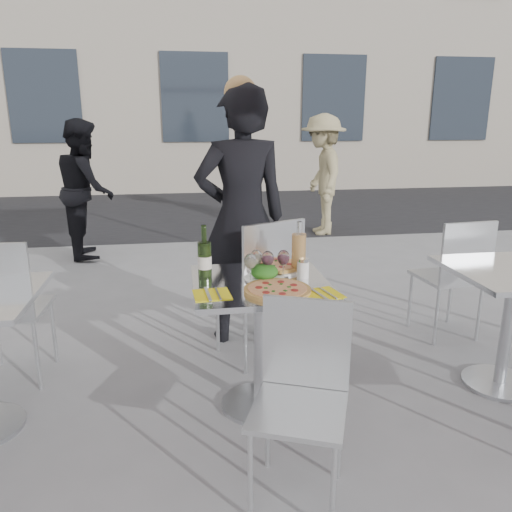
{
  "coord_description": "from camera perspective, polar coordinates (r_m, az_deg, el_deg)",
  "views": [
    {
      "loc": [
        -0.41,
        -2.5,
        1.59
      ],
      "look_at": [
        0.0,
        0.15,
        0.85
      ],
      "focal_mm": 35.0,
      "sensor_mm": 36.0,
      "label": 1
    }
  ],
  "objects": [
    {
      "name": "wineglass_red_a",
      "position": [
        2.68,
        1.34,
        -0.41
      ],
      "size": [
        0.07,
        0.07,
        0.16
      ],
      "color": "white",
      "rests_on": "main_table"
    },
    {
      "name": "pizza_far",
      "position": [
        2.89,
        2.17,
        -1.18
      ],
      "size": [
        0.33,
        0.33,
        0.03
      ],
      "color": "white",
      "rests_on": "main_table"
    },
    {
      "name": "pedestrian_b",
      "position": [
        7.07,
        7.59,
        9.16
      ],
      "size": [
        0.7,
        1.12,
        1.65
      ],
      "primitive_type": "imported",
      "rotation": [
        0.0,
        0.0,
        4.63
      ],
      "color": "tan",
      "rests_on": "ground"
    },
    {
      "name": "wineglass_white_a",
      "position": [
        2.63,
        -0.65,
        -0.72
      ],
      "size": [
        0.07,
        0.07,
        0.16
      ],
      "color": "white",
      "rests_on": "main_table"
    },
    {
      "name": "chair_near",
      "position": [
        2.2,
        5.29,
        -14.26
      ],
      "size": [
        0.51,
        0.51,
        0.85
      ],
      "rotation": [
        0.0,
        0.0,
        -0.39
      ],
      "color": "silver",
      "rests_on": "ground"
    },
    {
      "name": "napkin_left",
      "position": [
        2.48,
        -5.06,
        -4.38
      ],
      "size": [
        0.19,
        0.2,
        0.01
      ],
      "rotation": [
        0.0,
        0.0,
        0.07
      ],
      "color": "yellow",
      "rests_on": "main_table"
    },
    {
      "name": "napkin_right",
      "position": [
        2.5,
        7.54,
        -4.29
      ],
      "size": [
        0.21,
        0.21,
        0.01
      ],
      "rotation": [
        0.0,
        0.0,
        0.22
      ],
      "color": "yellow",
      "rests_on": "main_table"
    },
    {
      "name": "pedestrian_a",
      "position": [
        6.17,
        -18.87,
        7.26
      ],
      "size": [
        0.73,
        0.86,
        1.59
      ],
      "primitive_type": "imported",
      "rotation": [
        0.0,
        0.0,
        1.74
      ],
      "color": "black",
      "rests_on": "ground"
    },
    {
      "name": "carafe",
      "position": [
        2.81,
        4.9,
        0.49
      ],
      "size": [
        0.08,
        0.08,
        0.29
      ],
      "color": "#E1AB60",
      "rests_on": "main_table"
    },
    {
      "name": "wine_bottle",
      "position": [
        2.71,
        -5.9,
        -0.22
      ],
      "size": [
        0.07,
        0.07,
        0.29
      ],
      "color": "#34511E",
      "rests_on": "main_table"
    },
    {
      "name": "wineglass_white_b",
      "position": [
        2.71,
        0.04,
        -0.26
      ],
      "size": [
        0.07,
        0.07,
        0.16
      ],
      "color": "white",
      "rests_on": "main_table"
    },
    {
      "name": "side_chair_lfar",
      "position": [
        3.31,
        -26.94,
        -4.62
      ],
      "size": [
        0.44,
        0.45,
        0.93
      ],
      "rotation": [
        0.0,
        0.0,
        3.1
      ],
      "color": "silver",
      "rests_on": "ground"
    },
    {
      "name": "street_asphalt",
      "position": [
        9.15,
        -6.12,
        5.41
      ],
      "size": [
        24.0,
        5.0,
        0.0
      ],
      "primitive_type": "cube",
      "color": "black",
      "rests_on": "ground"
    },
    {
      "name": "salad_plate",
      "position": [
        2.69,
        0.96,
        -1.97
      ],
      "size": [
        0.22,
        0.22,
        0.09
      ],
      "color": "white",
      "rests_on": "main_table"
    },
    {
      "name": "chair_far",
      "position": [
        3.24,
        0.87,
        -2.7
      ],
      "size": [
        0.59,
        0.6,
        0.98
      ],
      "rotation": [
        0.0,
        0.0,
        3.54
      ],
      "color": "silver",
      "rests_on": "ground"
    },
    {
      "name": "side_chair_rfar",
      "position": [
        3.87,
        21.86,
        -1.45
      ],
      "size": [
        0.45,
        0.46,
        0.91
      ],
      "rotation": [
        0.0,
        0.0,
        3.23
      ],
      "color": "silver",
      "rests_on": "ground"
    },
    {
      "name": "pizza_near",
      "position": [
        2.51,
        2.47,
        -3.87
      ],
      "size": [
        0.34,
        0.34,
        0.02
      ],
      "color": "#BA8D48",
      "rests_on": "main_table"
    },
    {
      "name": "main_table",
      "position": [
        2.74,
        0.48,
        -7.1
      ],
      "size": [
        0.72,
        0.72,
        0.75
      ],
      "color": "#B7BABF",
      "rests_on": "ground"
    },
    {
      "name": "ground",
      "position": [
        2.99,
        0.46,
        -16.67
      ],
      "size": [
        80.0,
        80.0,
        0.0
      ],
      "primitive_type": "plane",
      "color": "slate"
    },
    {
      "name": "wineglass_red_b",
      "position": [
        2.7,
        3.15,
        -0.29
      ],
      "size": [
        0.07,
        0.07,
        0.16
      ],
      "color": "white",
      "rests_on": "main_table"
    },
    {
      "name": "woman_diner",
      "position": [
        3.54,
        -1.68,
        4.34
      ],
      "size": [
        0.71,
        0.5,
        1.82
      ],
      "primitive_type": "imported",
      "rotation": [
        0.0,
        0.0,
        3.25
      ],
      "color": "black",
      "rests_on": "ground"
    },
    {
      "name": "sugar_shaker",
      "position": [
        2.73,
        5.39,
        -1.4
      ],
      "size": [
        0.06,
        0.06,
        0.11
      ],
      "color": "white",
      "rests_on": "main_table"
    },
    {
      "name": "side_table_right",
      "position": [
        3.32,
        27.08,
        -4.8
      ],
      "size": [
        0.72,
        0.72,
        0.75
      ],
      "color": "#B7BABF",
      "rests_on": "ground"
    }
  ]
}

